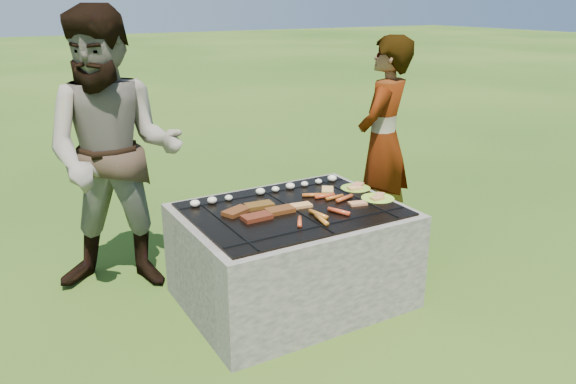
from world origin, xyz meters
The scene contains 10 objects.
lawn centered at (0.00, 0.00, 0.00)m, with size 60.00×60.00×0.00m, color #224611.
fire_pit centered at (0.00, 0.00, 0.28)m, with size 1.30×1.00×0.62m.
mushrooms centered at (0.01, 0.32, 0.63)m, with size 1.06×0.06×0.04m.
pork_slabs centered at (-0.21, 0.03, 0.62)m, with size 0.41×0.27×0.02m.
sausages centered at (0.17, -0.09, 0.62)m, with size 0.56×0.50×0.03m.
bread_on_grate centered at (0.25, 0.03, 0.62)m, with size 0.45×0.42×0.02m.
plate_far centered at (0.56, 0.12, 0.61)m, with size 0.20×0.20×0.03m.
plate_near centered at (0.56, -0.11, 0.61)m, with size 0.23×0.23×0.03m.
cook centered at (1.09, 0.50, 0.78)m, with size 0.57×0.37×1.56m, color #AA9C8E.
bystander centered at (-0.85, 0.72, 0.89)m, with size 0.87×0.67×1.78m, color gray.
Camera 1 is at (-1.60, -2.72, 1.80)m, focal length 35.00 mm.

